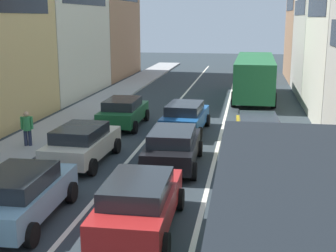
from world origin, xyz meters
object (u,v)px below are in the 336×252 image
at_px(coupe_centre_lane_fourth, 185,117).
at_px(bus_mid_queue_primary, 255,74).
at_px(sedan_right_lane_behind_truck, 264,170).
at_px(hatchback_centre_lane_third, 173,147).
at_px(sedan_centre_lane_second, 139,202).
at_px(pedestrian_near_kerb, 27,127).
at_px(wagon_right_lane_far, 258,131).
at_px(sedan_left_lane_fourth, 123,112).
at_px(sedan_left_lane_third, 82,143).
at_px(removalist_box_truck, 291,243).
at_px(wagon_left_lane_second, 20,194).

relative_size(coupe_centre_lane_fourth, bus_mid_queue_primary, 0.42).
bearing_deg(sedan_right_lane_behind_truck, hatchback_centre_lane_third, 52.59).
relative_size(sedan_centre_lane_second, pedestrian_near_kerb, 2.61).
bearing_deg(wagon_right_lane_far, sedan_left_lane_fourth, 63.10).
relative_size(bus_mid_queue_primary, pedestrian_near_kerb, 6.35).
relative_size(wagon_right_lane_far, pedestrian_near_kerb, 2.63).
distance_m(hatchback_centre_lane_third, sedan_left_lane_third, 3.58).
bearing_deg(pedestrian_near_kerb, removalist_box_truck, 29.51).
xyz_separation_m(wagon_left_lane_second, sedan_left_lane_fourth, (-0.22, 11.73, 0.00)).
height_order(removalist_box_truck, sedan_left_lane_fourth, removalist_box_truck).
relative_size(sedan_centre_lane_second, hatchback_centre_lane_third, 1.00).
height_order(removalist_box_truck, sedan_right_lane_behind_truck, removalist_box_truck).
distance_m(hatchback_centre_lane_third, sedan_left_lane_fourth, 7.18).
xyz_separation_m(bus_mid_queue_primary, pedestrian_near_kerb, (-9.80, -14.42, -0.81)).
bearing_deg(sedan_centre_lane_second, sedan_left_lane_third, 31.93).
distance_m(removalist_box_truck, wagon_left_lane_second, 8.08).
bearing_deg(sedan_left_lane_fourth, removalist_box_truck, -156.36).
height_order(removalist_box_truck, wagon_right_lane_far, removalist_box_truck).
height_order(sedan_left_lane_third, bus_mid_queue_primary, bus_mid_queue_primary).
bearing_deg(hatchback_centre_lane_third, wagon_right_lane_far, -48.31).
xyz_separation_m(sedan_left_lane_third, sedan_right_lane_behind_truck, (6.93, -2.13, 0.00)).
relative_size(wagon_left_lane_second, coupe_centre_lane_fourth, 0.99).
distance_m(wagon_right_lane_far, bus_mid_queue_primary, 12.79).
relative_size(coupe_centre_lane_fourth, pedestrian_near_kerb, 2.64).
relative_size(sedan_left_lane_third, pedestrian_near_kerb, 2.62).
distance_m(sedan_left_lane_third, sedan_left_lane_fourth, 6.29).
distance_m(hatchback_centre_lane_third, pedestrian_near_kerb, 6.77).
bearing_deg(sedan_right_lane_behind_truck, pedestrian_near_kerb, 66.12).
height_order(coupe_centre_lane_fourth, sedan_left_lane_fourth, same).
relative_size(sedan_left_lane_fourth, bus_mid_queue_primary, 0.41).
bearing_deg(bus_mid_queue_primary, sedan_centre_lane_second, 172.28).
bearing_deg(coupe_centre_lane_fourth, wagon_right_lane_far, -121.93).
bearing_deg(sedan_left_lane_fourth, sedan_right_lane_behind_truck, -141.14).
distance_m(sedan_centre_lane_second, coupe_centre_lane_fourth, 11.01).
bearing_deg(bus_mid_queue_primary, sedan_left_lane_third, 157.80).
xyz_separation_m(wagon_left_lane_second, coupe_centre_lane_fourth, (3.13, 11.02, 0.00)).
xyz_separation_m(hatchback_centre_lane_third, wagon_right_lane_far, (3.23, 3.08, 0.00)).
bearing_deg(removalist_box_truck, wagon_left_lane_second, 59.34).
height_order(removalist_box_truck, sedan_centre_lane_second, removalist_box_truck).
relative_size(hatchback_centre_lane_third, pedestrian_near_kerb, 2.62).
height_order(removalist_box_truck, hatchback_centre_lane_third, removalist_box_truck).
height_order(coupe_centre_lane_fourth, sedan_right_lane_behind_truck, same).
bearing_deg(pedestrian_near_kerb, sedan_centre_lane_second, 30.30).
relative_size(removalist_box_truck, hatchback_centre_lane_third, 1.77).
distance_m(wagon_left_lane_second, coupe_centre_lane_fourth, 11.46).
xyz_separation_m(sedan_centre_lane_second, sedan_left_lane_third, (-3.56, 5.43, 0.00)).
bearing_deg(removalist_box_truck, sedan_centre_lane_second, 40.79).
distance_m(removalist_box_truck, sedan_centre_lane_second, 5.48).
height_order(coupe_centre_lane_fourth, pedestrian_near_kerb, pedestrian_near_kerb).
bearing_deg(sedan_left_lane_third, sedan_right_lane_behind_truck, -105.54).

